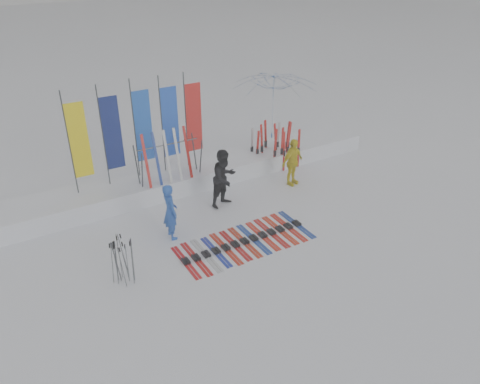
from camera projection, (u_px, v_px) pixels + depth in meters
ground at (264, 250)px, 12.70m from camera, size 120.00×120.00×0.00m
snow_bank at (190, 175)px, 16.02m from camera, size 14.00×1.60×0.60m
person_blue at (170, 212)px, 12.88m from camera, size 0.42×0.62×1.65m
person_black at (224, 178)px, 14.44m from camera, size 1.07×0.94×1.87m
person_yellow at (292, 162)px, 15.73m from camera, size 1.03×0.62×1.65m
tent_canopy at (275, 110)px, 18.44m from camera, size 3.47×3.52×2.99m
ski_row at (245, 241)px, 13.01m from camera, size 3.77×1.69×0.07m
pole_cluster at (121, 261)px, 11.30m from camera, size 0.56×0.57×1.22m
feather_flags at (140, 128)px, 14.57m from camera, size 4.33×0.21×3.20m
ski_rack at (169, 156)px, 14.81m from camera, size 2.04×0.80×1.23m
upright_skis at (275, 146)px, 16.99m from camera, size 1.49×1.00×1.70m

